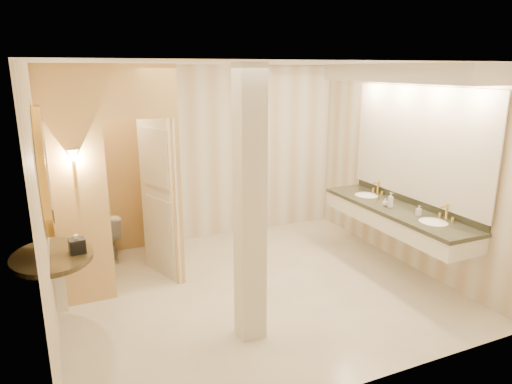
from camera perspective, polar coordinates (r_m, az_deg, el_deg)
floor at (r=5.79m, az=-0.11°, el=-11.96°), size 4.50×4.50×0.00m
ceiling at (r=5.15m, az=-0.12°, el=15.81°), size 4.50×4.50×0.00m
wall_back at (r=7.15m, az=-6.60°, el=4.67°), size 4.50×0.02×2.70m
wall_front at (r=3.66m, az=12.67°, el=-5.95°), size 4.50×0.02×2.70m
wall_left at (r=4.90m, az=-25.01°, el=-1.60°), size 0.02×4.00×2.70m
wall_right at (r=6.53m, az=18.31°, el=2.99°), size 0.02×4.00×2.70m
toilet_closet at (r=5.90m, az=-14.01°, el=2.43°), size 1.50×1.55×2.70m
wall_sconce at (r=5.23m, az=-21.89°, el=4.05°), size 0.14×0.14×0.42m
vanity at (r=6.15m, az=17.93°, el=4.95°), size 0.75×2.59×2.09m
console_shelf at (r=4.81m, az=-24.56°, el=-1.93°), size 0.97×0.97×1.93m
pillar at (r=4.35m, az=-0.78°, el=-2.14°), size 0.25×0.25×2.70m
tissue_box at (r=4.88m, az=-21.46°, el=-6.27°), size 0.16×0.16×0.15m
toilet at (r=6.89m, az=-18.05°, el=-5.10°), size 0.44×0.70×0.69m
soap_bottle_a at (r=6.02m, az=19.68°, el=-2.18°), size 0.07×0.07×0.12m
soap_bottle_b at (r=6.30m, az=15.85°, el=-1.23°), size 0.08×0.08×0.10m
soap_bottle_c at (r=6.23m, az=16.47°, el=-0.97°), size 0.10×0.10×0.20m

